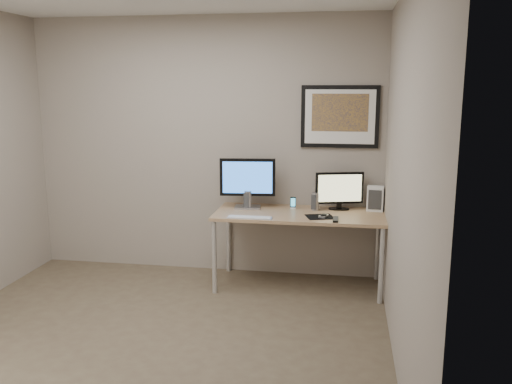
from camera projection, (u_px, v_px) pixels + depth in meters
floor at (152, 341)px, 4.14m from camera, size 3.60×3.60×0.00m
room at (164, 121)px, 4.25m from camera, size 3.60×3.60×3.60m
desk at (299, 219)px, 5.15m from camera, size 1.60×0.70×0.73m
framed_art at (340, 117)px, 5.23m from camera, size 0.75×0.04×0.60m
monitor_large at (248, 181)px, 5.28m from camera, size 0.54×0.20×0.49m
monitor_tv at (339, 190)px, 5.23m from camera, size 0.46×0.16×0.37m
speaker_left at (248, 200)px, 5.28m from camera, size 0.09×0.09×0.18m
speaker_right at (315, 202)px, 5.22m from camera, size 0.09×0.09×0.17m
phone_dock at (293, 203)px, 5.29m from camera, size 0.06×0.06×0.12m
keyboard at (250, 217)px, 4.93m from camera, size 0.41×0.11×0.01m
mousepad at (320, 217)px, 4.98m from camera, size 0.30×0.28×0.00m
mouse at (324, 215)px, 4.95m from camera, size 0.09×0.11×0.03m
remote at (336, 219)px, 4.85m from camera, size 0.05×0.18×0.02m
fan_unit at (375, 199)px, 5.20m from camera, size 0.17×0.13×0.24m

